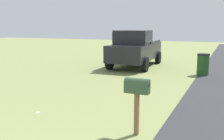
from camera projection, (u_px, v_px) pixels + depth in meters
name	position (u px, v px, depth m)	size (l,w,h in m)	color
mailbox	(137.00, 90.00, 5.48)	(0.22, 0.53, 1.24)	brown
pickup_truck	(135.00, 48.00, 15.00)	(5.05, 2.41, 2.09)	black
trash_bin	(203.00, 64.00, 12.41)	(0.58, 0.58, 1.04)	#1E4C1E
litter_wrapper_by_mailbox	(38.00, 112.00, 7.09)	(0.12, 0.08, 0.01)	silver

